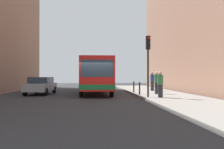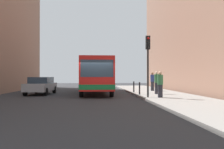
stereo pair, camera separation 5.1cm
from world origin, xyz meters
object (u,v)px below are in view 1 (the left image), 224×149
Objects in this scene: pedestrian_near_signal at (160,84)px; pedestrian_mid_sidewalk at (157,83)px; bus at (96,74)px; bollard_mid at (134,87)px; traffic_light at (148,55)px; car_beside_bus at (41,85)px; pedestrian_far_sidewalk at (152,81)px; bollard_near at (140,88)px.

pedestrian_mid_sidewalk is at bearing 74.00° from pedestrian_near_signal.
bollard_mid is at bearing 162.53° from bus.
traffic_light is at bearing -52.73° from pedestrian_mid_sidewalk.
car_beside_bus is 8.03m from bollard_mid.
traffic_light is at bearing 150.43° from car_beside_bus.
car_beside_bus is 2.61× the size of pedestrian_near_signal.
traffic_light is 2.37× the size of pedestrian_near_signal.
pedestrian_near_signal is at bearing -38.91° from pedestrian_mid_sidewalk.
pedestrian_near_signal is 0.96× the size of pedestrian_far_sidewalk.
pedestrian_near_signal is at bearing 122.45° from bus.
bollard_near is 0.53× the size of pedestrian_far_sidewalk.
pedestrian_mid_sidewalk is at bearing -57.07° from bollard_mid.
pedestrian_near_signal is 0.96× the size of pedestrian_mid_sidewalk.
pedestrian_mid_sidewalk is at bearing 65.97° from traffic_light.
bollard_near is 1.00× the size of bollard_mid.
traffic_light reaches higher than pedestrian_near_signal.
traffic_light is 4.32× the size of bollard_mid.
pedestrian_far_sidewalk is at bearing 66.57° from bollard_near.
bollard_mid is at bearing -176.40° from car_beside_bus.
bus is 4.87m from car_beside_bus.
bus is 2.69× the size of traffic_light.
traffic_light is 5.86m from bollard_mid.
bus is 2.44× the size of car_beside_bus.
traffic_light is 3.49m from bollard_near.
bus reaches higher than car_beside_bus.
pedestrian_near_signal is at bearing -10.52° from traffic_light.
pedestrian_far_sidewalk is at bearing 45.78° from bollard_mid.
bollard_near is 2.87m from pedestrian_near_signal.
car_beside_bus is 1.10× the size of traffic_light.
bus reaches higher than pedestrian_near_signal.
bus is 5.18m from bollard_near.
bus is at bearing 163.05° from bollard_mid.
bus is 11.62× the size of bollard_mid.
bollard_near is at bearing 164.46° from car_beside_bus.
pedestrian_near_signal is 7.85m from pedestrian_far_sidewalk.
pedestrian_far_sidewalk is at bearing 74.72° from pedestrian_near_signal.
bollard_near and bollard_mid have the same top height.
pedestrian_mid_sidewalk is (1.47, -2.27, 0.43)m from bollard_mid.
pedestrian_far_sidewalk is (5.52, 1.23, -0.67)m from bus.
pedestrian_mid_sidewalk reaches higher than pedestrian_far_sidewalk.
pedestrian_far_sidewalk reaches higher than pedestrian_near_signal.
bus is 3.65m from bollard_mid.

